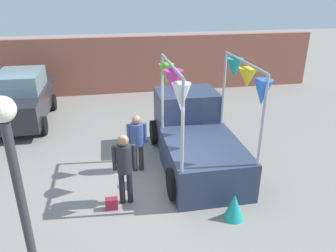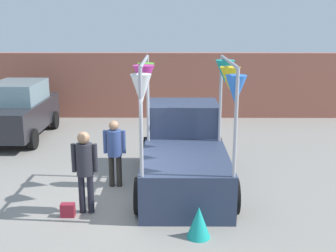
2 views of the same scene
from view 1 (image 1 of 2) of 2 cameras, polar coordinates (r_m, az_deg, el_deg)
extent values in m
plane|color=gray|center=(8.40, -2.04, -10.70)|extent=(60.00, 60.00, 0.00)
cube|color=#2D3851|center=(8.58, 6.24, -6.15)|extent=(1.90, 2.60, 1.00)
cube|color=#2D3851|center=(10.15, 3.15, 1.24)|extent=(1.80, 1.40, 1.80)
cube|color=#8CB2C6|center=(9.99, 3.21, 3.63)|extent=(1.76, 1.37, 0.60)
cylinder|color=black|center=(10.50, -2.40, -1.05)|extent=(0.22, 0.76, 0.76)
cylinder|color=black|center=(10.91, 7.52, -0.29)|extent=(0.22, 0.76, 0.76)
cylinder|color=black|center=(7.85, 0.90, -10.03)|extent=(0.22, 0.76, 0.76)
cylinder|color=black|center=(8.39, 13.87, -8.44)|extent=(0.22, 0.76, 0.76)
cylinder|color=#A5A5AD|center=(8.88, -0.99, 5.77)|extent=(0.07, 0.07, 2.06)
cylinder|color=#A5A5AD|center=(9.32, 9.68, 6.28)|extent=(0.07, 0.07, 2.06)
cylinder|color=#A5A5AD|center=(6.64, 2.55, -0.41)|extent=(0.07, 0.07, 2.06)
cylinder|color=#A5A5AD|center=(7.21, 16.16, 0.62)|extent=(0.07, 0.07, 2.06)
cylinder|color=#A5A5AD|center=(7.46, 0.56, 10.57)|extent=(0.07, 2.44, 0.07)
cylinder|color=#A5A5AD|center=(7.97, 13.15, 10.80)|extent=(0.07, 2.44, 0.07)
cone|color=white|center=(6.58, 2.31, 5.01)|extent=(0.55, 0.55, 0.59)
cone|color=blue|center=(7.16, 16.10, 5.62)|extent=(0.43, 0.43, 0.55)
cone|color=#D83399|center=(7.31, 0.91, 7.78)|extent=(0.58, 0.58, 0.51)
cone|color=yellow|center=(7.83, 13.61, 8.13)|extent=(0.56, 0.56, 0.46)
cone|color=#66CC33|center=(8.09, -0.25, 9.04)|extent=(0.47, 0.47, 0.51)
cone|color=teal|center=(8.55, 11.48, 9.88)|extent=(0.56, 0.56, 0.49)
cube|color=#26262B|center=(13.09, -23.96, 3.71)|extent=(1.70, 4.00, 0.90)
cube|color=#72939E|center=(13.02, -24.38, 7.16)|extent=(1.50, 2.10, 0.66)
cylinder|color=black|center=(14.59, -25.93, 3.35)|extent=(0.18, 0.64, 0.64)
cylinder|color=black|center=(14.22, -19.34, 3.94)|extent=(0.18, 0.64, 0.64)
cylinder|color=black|center=(11.91, -20.86, 0.06)|extent=(0.18, 0.64, 0.64)
cylinder|color=black|center=(7.74, -8.02, -10.55)|extent=(0.13, 0.13, 0.83)
cylinder|color=black|center=(7.74, -6.67, -10.45)|extent=(0.13, 0.13, 0.83)
cylinder|color=#26262D|center=(7.36, -7.64, -5.68)|extent=(0.34, 0.34, 0.66)
sphere|color=#997051|center=(7.15, -7.83, -2.50)|extent=(0.25, 0.25, 0.25)
cylinder|color=#26262D|center=(7.34, -9.37, -5.58)|extent=(0.09, 0.09, 0.59)
cylinder|color=#26262D|center=(7.35, -5.93, -5.32)|extent=(0.09, 0.09, 0.59)
cylinder|color=#2D2823|center=(8.98, -5.85, -5.54)|extent=(0.13, 0.13, 0.77)
cylinder|color=#2D2823|center=(8.99, -4.70, -5.45)|extent=(0.13, 0.13, 0.77)
cylinder|color=#33477F|center=(8.68, -5.44, -1.48)|extent=(0.34, 0.34, 0.61)
sphere|color=#997051|center=(8.51, -5.54, 1.11)|extent=(0.23, 0.23, 0.23)
cylinder|color=#33477F|center=(8.65, -6.89, -1.40)|extent=(0.09, 0.09, 0.55)
cylinder|color=#33477F|center=(8.68, -4.00, -1.18)|extent=(0.09, 0.09, 0.55)
cube|color=maroon|center=(7.73, -9.80, -13.20)|extent=(0.28, 0.16, 0.28)
cylinder|color=#333338|center=(5.05, -23.23, -16.47)|extent=(0.12, 0.12, 3.21)
sphere|color=#F2EDCC|center=(4.22, -26.95, 2.60)|extent=(0.32, 0.32, 0.32)
cube|color=#9E5947|center=(15.66, -6.82, 10.50)|extent=(18.00, 0.36, 2.60)
cone|color=teal|center=(7.41, 11.43, -13.63)|extent=(0.56, 0.56, 0.60)
camera|label=2|loc=(2.62, 109.66, -26.58)|focal=45.00mm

